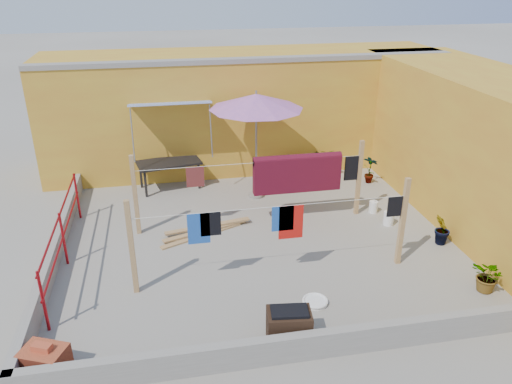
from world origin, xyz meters
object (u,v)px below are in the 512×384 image
at_px(patio_umbrella, 256,102).
at_px(water_jug_b, 373,207).
at_px(outdoor_table, 169,164).
at_px(brazier, 289,327).
at_px(white_basin, 315,301).
at_px(plant_back_a, 320,162).
at_px(water_jug_a, 389,218).
at_px(green_hose, 326,181).
at_px(brick_stack, 45,362).

bearing_deg(patio_umbrella, water_jug_b, -29.45).
bearing_deg(outdoor_table, patio_umbrella, -23.85).
distance_m(brazier, white_basin, 1.13).
bearing_deg(water_jug_b, plant_back_a, 103.21).
distance_m(white_basin, water_jug_b, 3.93).
distance_m(outdoor_table, water_jug_a, 5.64).
relative_size(outdoor_table, white_basin, 3.81).
distance_m(water_jug_b, green_hose, 2.05).
bearing_deg(plant_back_a, water_jug_b, -76.79).
height_order(brazier, plant_back_a, plant_back_a).
bearing_deg(green_hose, brazier, -113.30).
bearing_deg(water_jug_b, brick_stack, -148.99).
bearing_deg(plant_back_a, green_hose, -82.70).
relative_size(patio_umbrella, plant_back_a, 3.53).
bearing_deg(brazier, green_hose, 66.70).
bearing_deg(brazier, patio_umbrella, 84.31).
height_order(water_jug_b, green_hose, water_jug_b).
bearing_deg(white_basin, brazier, -129.00).
bearing_deg(brick_stack, water_jug_a, 26.42).
height_order(water_jug_a, plant_back_a, plant_back_a).
height_order(white_basin, water_jug_b, water_jug_b).
height_order(brick_stack, green_hose, brick_stack).
bearing_deg(outdoor_table, plant_back_a, 0.72).
distance_m(water_jug_a, green_hose, 2.70).
distance_m(water_jug_a, water_jug_b, 0.65).
distance_m(outdoor_table, water_jug_b, 5.25).
xyz_separation_m(outdoor_table, plant_back_a, (4.09, 0.05, -0.26)).
bearing_deg(brick_stack, patio_umbrella, 52.99).
bearing_deg(water_jug_b, outdoor_table, 153.02).
bearing_deg(outdoor_table, brick_stack, -107.20).
bearing_deg(green_hose, patio_umbrella, -164.90).
xyz_separation_m(brazier, water_jug_b, (3.08, 3.98, -0.15)).
height_order(brick_stack, water_jug_a, brick_stack).
relative_size(brick_stack, plant_back_a, 0.89).
xyz_separation_m(white_basin, green_hose, (1.87, 5.11, -0.01)).
distance_m(patio_umbrella, water_jug_b, 3.70).
distance_m(brazier, water_jug_a, 4.60).
distance_m(white_basin, water_jug_a, 3.50).
height_order(brick_stack, white_basin, brick_stack).
bearing_deg(patio_umbrella, green_hose, 15.10).
height_order(patio_umbrella, water_jug_a, patio_umbrella).
xyz_separation_m(white_basin, water_jug_b, (2.39, 3.12, 0.10)).
height_order(brazier, water_jug_a, brazier).
relative_size(brazier, plant_back_a, 0.87).
distance_m(brazier, green_hose, 6.50).
bearing_deg(brick_stack, green_hose, 44.30).
height_order(outdoor_table, plant_back_a, plant_back_a).
relative_size(white_basin, water_jug_a, 1.24).
xyz_separation_m(brazier, green_hose, (2.57, 5.96, -0.26)).
relative_size(patio_umbrella, brazier, 4.04).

